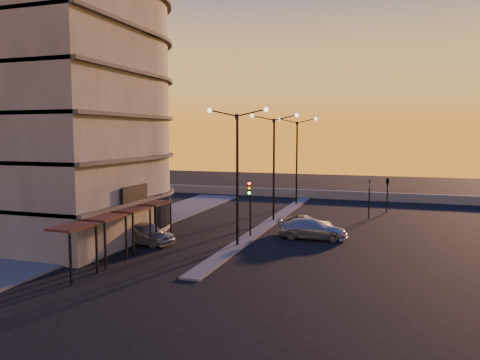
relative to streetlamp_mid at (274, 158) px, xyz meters
name	(u,v)px	position (x,y,z in m)	size (l,w,h in m)	color
ground	(237,246)	(0.00, -10.00, -5.59)	(120.00, 120.00, 0.00)	black
sidewalk_west	(135,225)	(-10.50, -6.00, -5.53)	(5.00, 40.00, 0.12)	#464644
median	(273,220)	(0.00, 0.00, -5.53)	(1.20, 36.00, 0.12)	#464644
parapet	(323,194)	(2.00, 16.00, -5.09)	(44.00, 0.50, 1.00)	slate
building	(64,79)	(-14.00, -9.97, 6.32)	(14.35, 17.08, 25.00)	#615C55
streetlamp_near	(237,166)	(0.00, -10.00, 0.00)	(4.32, 0.32, 9.51)	black
streetlamp_mid	(274,158)	(0.00, 0.00, 0.00)	(4.32, 0.32, 9.51)	black
streetlamp_far	(297,154)	(0.00, 10.00, 0.00)	(4.32, 0.32, 9.51)	black
traffic_light_main	(250,200)	(0.00, -7.13, -2.70)	(0.28, 0.44, 4.25)	black
signal_east_a	(369,198)	(8.00, 4.00, -3.66)	(0.13, 0.16, 3.60)	black
signal_east_b	(388,181)	(9.50, 8.00, -2.49)	(0.42, 1.99, 3.60)	black
car_hatchback	(144,233)	(-6.50, -11.31, -4.81)	(1.85, 4.60, 1.57)	#9DA1A5
car_sedan	(306,225)	(3.81, -4.65, -4.89)	(1.49, 4.26, 1.40)	black
car_wagon	(312,229)	(4.50, -5.90, -4.86)	(2.06, 5.06, 1.47)	#9D9EA4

